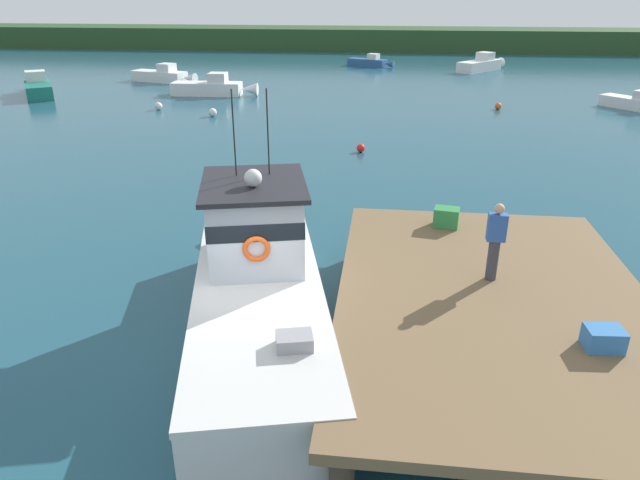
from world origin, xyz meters
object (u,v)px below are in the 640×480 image
at_px(deckhand_by_the_boat, 495,240).
at_px(crate_single_far, 604,339).
at_px(moored_boat_far_left, 163,76).
at_px(mooring_buoy_outer, 213,112).
at_px(moored_boat_off_the_point, 213,87).
at_px(mooring_buoy_channel_marker, 361,148).
at_px(main_fishing_boat, 258,282).
at_px(moored_boat_mid_harbor, 482,64).
at_px(crate_stack_near_edge, 446,217).
at_px(mooring_buoy_inshore, 498,106).
at_px(moored_boat_near_channel, 637,103).
at_px(moored_boat_outer_mooring, 38,87).
at_px(moored_boat_far_right, 370,62).
at_px(mooring_buoy_spare_mooring, 158,106).

bearing_deg(deckhand_by_the_boat, crate_single_far, -57.89).
relative_size(moored_boat_far_left, mooring_buoy_outer, 11.92).
relative_size(moored_boat_off_the_point, mooring_buoy_channel_marker, 15.75).
height_order(main_fishing_boat, moored_boat_off_the_point, main_fishing_boat).
relative_size(moored_boat_mid_harbor, moored_boat_off_the_point, 0.93).
distance_m(main_fishing_boat, crate_stack_near_edge, 5.16).
bearing_deg(main_fishing_boat, mooring_buoy_outer, 109.05).
relative_size(crate_stack_near_edge, crate_single_far, 1.00).
distance_m(mooring_buoy_inshore, mooring_buoy_outer, 16.84).
relative_size(main_fishing_boat, mooring_buoy_inshore, 25.16).
xyz_separation_m(moored_boat_near_channel, mooring_buoy_inshore, (-8.17, -0.89, -0.20)).
xyz_separation_m(main_fishing_boat, moored_boat_outer_mooring, (-21.06, 26.68, -0.47)).
xyz_separation_m(deckhand_by_the_boat, moored_boat_far_left, (-19.62, 33.13, -1.58)).
xyz_separation_m(deckhand_by_the_boat, mooring_buoy_channel_marker, (-3.36, 14.09, -1.87)).
xyz_separation_m(crate_single_far, mooring_buoy_outer, (-13.52, 23.12, -1.15)).
height_order(moored_boat_off_the_point, mooring_buoy_inshore, moored_boat_off_the_point).
distance_m(moored_boat_near_channel, moored_boat_outer_mooring, 38.28).
distance_m(crate_single_far, moored_boat_far_left, 41.24).
relative_size(moored_boat_far_right, moored_boat_off_the_point, 0.77).
relative_size(moored_boat_near_channel, moored_boat_far_left, 0.72).
distance_m(deckhand_by_the_boat, moored_boat_mid_harbor, 43.22).
height_order(deckhand_by_the_boat, moored_boat_near_channel, deckhand_by_the_boat).
relative_size(main_fishing_boat, moored_boat_outer_mooring, 1.73).
bearing_deg(moored_boat_off_the_point, mooring_buoy_outer, -73.73).
bearing_deg(moored_boat_far_right, crate_stack_near_edge, -85.32).
xyz_separation_m(moored_boat_off_the_point, mooring_buoy_outer, (2.02, -6.92, -0.27)).
bearing_deg(mooring_buoy_outer, crate_stack_near_edge, -57.71).
distance_m(crate_single_far, mooring_buoy_spare_mooring, 30.13).
xyz_separation_m(crate_stack_near_edge, crate_single_far, (2.13, -5.08, -0.05)).
distance_m(crate_single_far, mooring_buoy_outer, 26.81).
height_order(moored_boat_off_the_point, mooring_buoy_channel_marker, moored_boat_off_the_point).
distance_m(main_fishing_boat, moored_boat_outer_mooring, 34.00).
distance_m(deckhand_by_the_boat, moored_boat_far_left, 38.54).
bearing_deg(moored_boat_mid_harbor, moored_boat_far_right, 169.21).
bearing_deg(mooring_buoy_inshore, crate_stack_near_edge, -102.65).
relative_size(moored_boat_near_channel, mooring_buoy_spare_mooring, 8.97).
relative_size(crate_single_far, moored_boat_off_the_point, 0.10).
distance_m(moored_boat_off_the_point, mooring_buoy_channel_marker, 17.36).
height_order(crate_stack_near_edge, mooring_buoy_inshore, crate_stack_near_edge).
relative_size(main_fishing_boat, mooring_buoy_outer, 21.32).
bearing_deg(mooring_buoy_spare_mooring, moored_boat_far_left, 109.26).
height_order(main_fishing_boat, crate_stack_near_edge, main_fishing_boat).
distance_m(moored_boat_near_channel, moored_boat_off_the_point, 26.62).
distance_m(main_fishing_boat, mooring_buoy_outer, 22.40).
distance_m(moored_boat_mid_harbor, moored_boat_far_left, 27.14).
xyz_separation_m(moored_boat_outer_mooring, mooring_buoy_outer, (13.75, -5.52, -0.30)).
relative_size(moored_boat_near_channel, mooring_buoy_inshore, 10.19).
distance_m(moored_boat_far_right, mooring_buoy_inshore, 21.55).
relative_size(crate_single_far, moored_boat_far_right, 0.13).
height_order(mooring_buoy_spare_mooring, mooring_buoy_outer, mooring_buoy_outer).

